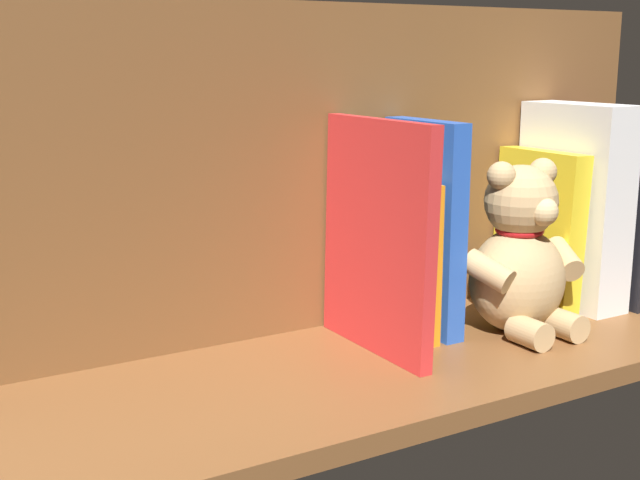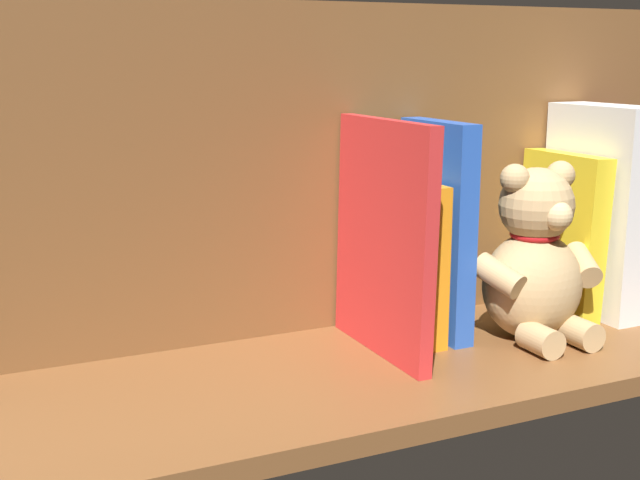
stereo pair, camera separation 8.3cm
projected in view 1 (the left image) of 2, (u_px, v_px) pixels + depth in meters
ground_plane at (320, 380)px, 88.85cm from camera, size 114.03×31.08×2.20cm
shelf_back_panel at (260, 174)px, 95.67cm from camera, size 114.03×1.50×38.21cm
book_0 at (609, 213)px, 114.77cm from camera, size 1.94×13.92×22.47cm
book_1 at (600, 230)px, 112.88cm from camera, size 2.24×15.95×18.74cm
dictionary_thick_white at (574, 205)px, 109.95cm from camera, size 5.78×15.11×26.29cm
book_2 at (538, 230)px, 108.84cm from camera, size 3.69×13.37×20.54cm
teddy_bear at (520, 257)px, 99.28cm from camera, size 16.67×12.95×20.54cm
book_3 at (424, 227)px, 99.39cm from camera, size 2.62×12.95×25.04cm
book_4 at (398, 258)px, 98.42cm from camera, size 3.03×12.75×18.39cm
book_5 at (379, 236)px, 96.05cm from camera, size 1.65×13.36×24.33cm
book_6 at (377, 237)px, 92.32cm from camera, size 2.16×19.25×25.72cm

